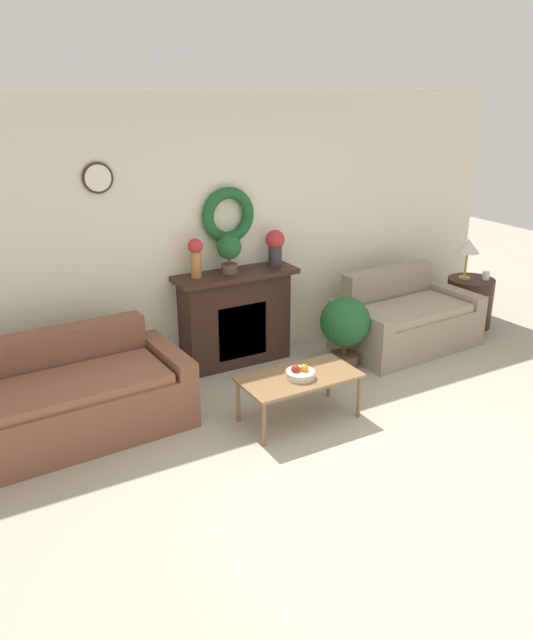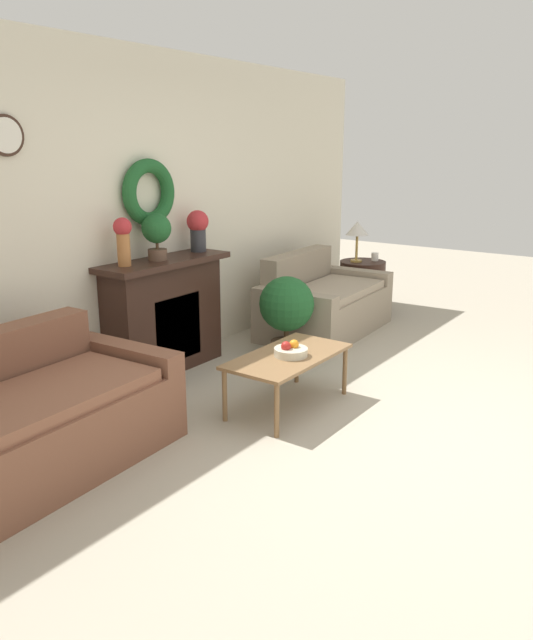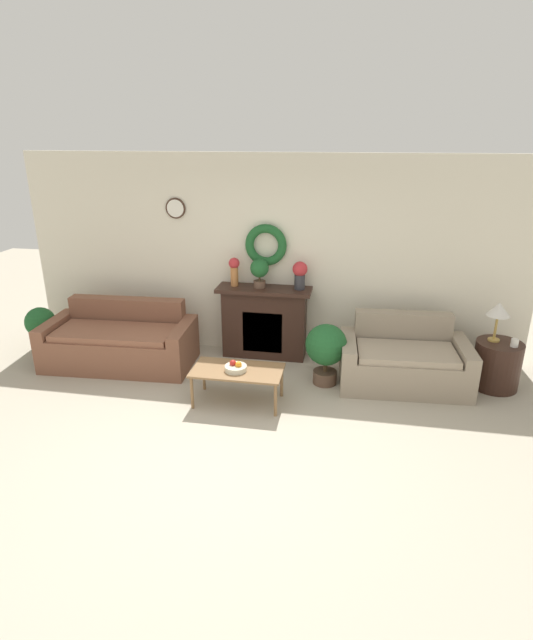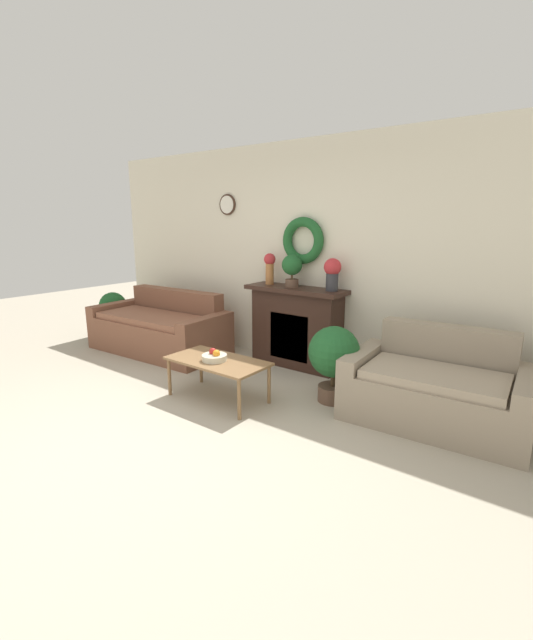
{
  "view_description": "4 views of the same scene",
  "coord_description": "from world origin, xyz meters",
  "px_view_note": "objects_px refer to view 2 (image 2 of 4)",
  "views": [
    {
      "loc": [
        -2.69,
        -2.98,
        2.74
      ],
      "look_at": [
        -0.21,
        1.42,
        0.83
      ],
      "focal_mm": 35.0,
      "sensor_mm": 36.0,
      "label": 1
    },
    {
      "loc": [
        -3.75,
        -1.37,
        1.91
      ],
      "look_at": [
        -0.08,
        1.26,
        0.65
      ],
      "focal_mm": 35.0,
      "sensor_mm": 36.0,
      "label": 2
    },
    {
      "loc": [
        1.14,
        -3.88,
        2.92
      ],
      "look_at": [
        0.17,
        1.46,
        0.88
      ],
      "focal_mm": 28.0,
      "sensor_mm": 36.0,
      "label": 3
    },
    {
      "loc": [
        2.74,
        -1.89,
        1.78
      ],
      "look_at": [
        0.23,
        1.45,
        0.8
      ],
      "focal_mm": 24.0,
      "sensor_mm": 36.0,
      "label": 4
    }
  ],
  "objects_px": {
    "side_table_by_loveseat": "(362,285)",
    "vase_on_mantel_left": "(123,238)",
    "fireplace": "(164,315)",
    "potted_plant_on_mantel": "(157,232)",
    "mug": "(375,257)",
    "coffee_table": "(288,360)",
    "table_lamp": "(357,230)",
    "vase_on_mantel_right": "(198,228)",
    "potted_plant_floor_by_loveseat": "(287,308)",
    "loveseat_right": "(323,304)",
    "couch_left": "(16,428)",
    "fruit_bowl": "(291,351)"
  },
  "relations": [
    {
      "from": "side_table_by_loveseat",
      "to": "vase_on_mantel_left",
      "type": "xyz_separation_m",
      "value": [
        -3.34,
        0.41,
        0.92
      ]
    },
    {
      "from": "fireplace",
      "to": "potted_plant_on_mantel",
      "type": "xyz_separation_m",
      "value": [
        -0.06,
        -0.01,
        0.72
      ]
    },
    {
      "from": "side_table_by_loveseat",
      "to": "mug",
      "type": "height_order",
      "value": "mug"
    },
    {
      "from": "side_table_by_loveseat",
      "to": "mug",
      "type": "xyz_separation_m",
      "value": [
        0.12,
        -0.1,
        0.34
      ]
    },
    {
      "from": "side_table_by_loveseat",
      "to": "vase_on_mantel_left",
      "type": "distance_m",
      "value": 3.49
    },
    {
      "from": "coffee_table",
      "to": "fireplace",
      "type": "bearing_deg",
      "value": 87.24
    },
    {
      "from": "table_lamp",
      "to": "vase_on_mantel_right",
      "type": "xyz_separation_m",
      "value": [
        -2.4,
        0.36,
        0.24
      ]
    },
    {
      "from": "table_lamp",
      "to": "potted_plant_floor_by_loveseat",
      "type": "relative_size",
      "value": 0.62
    },
    {
      "from": "vase_on_mantel_left",
      "to": "potted_plant_floor_by_loveseat",
      "type": "bearing_deg",
      "value": -27.9
    },
    {
      "from": "potted_plant_floor_by_loveseat",
      "to": "vase_on_mantel_left",
      "type": "bearing_deg",
      "value": 152.1
    },
    {
      "from": "vase_on_mantel_left",
      "to": "coffee_table",
      "type": "bearing_deg",
      "value": -75.56
    },
    {
      "from": "fireplace",
      "to": "vase_on_mantel_right",
      "type": "xyz_separation_m",
      "value": [
        0.47,
        0.01,
        0.7
      ]
    },
    {
      "from": "table_lamp",
      "to": "mug",
      "type": "distance_m",
      "value": 0.41
    },
    {
      "from": "mug",
      "to": "potted_plant_floor_by_loveseat",
      "type": "bearing_deg",
      "value": -175.33
    },
    {
      "from": "vase_on_mantel_right",
      "to": "potted_plant_floor_by_loveseat",
      "type": "relative_size",
      "value": 0.48
    },
    {
      "from": "side_table_by_loveseat",
      "to": "loveseat_right",
      "type": "bearing_deg",
      "value": -174.53
    },
    {
      "from": "loveseat_right",
      "to": "vase_on_mantel_right",
      "type": "xyz_separation_m",
      "value": [
        -1.36,
        0.52,
        0.91
      ]
    },
    {
      "from": "loveseat_right",
      "to": "vase_on_mantel_left",
      "type": "height_order",
      "value": "vase_on_mantel_left"
    },
    {
      "from": "couch_left",
      "to": "vase_on_mantel_right",
      "type": "distance_m",
      "value": 2.56
    },
    {
      "from": "couch_left",
      "to": "vase_on_mantel_left",
      "type": "height_order",
      "value": "vase_on_mantel_left"
    },
    {
      "from": "coffee_table",
      "to": "potted_plant_floor_by_loveseat",
      "type": "relative_size",
      "value": 1.33
    },
    {
      "from": "vase_on_mantel_left",
      "to": "potted_plant_on_mantel",
      "type": "height_order",
      "value": "potted_plant_on_mantel"
    },
    {
      "from": "loveseat_right",
      "to": "side_table_by_loveseat",
      "type": "height_order",
      "value": "loveseat_right"
    },
    {
      "from": "fireplace",
      "to": "vase_on_mantel_right",
      "type": "distance_m",
      "value": 0.85
    },
    {
      "from": "fruit_bowl",
      "to": "potted_plant_floor_by_loveseat",
      "type": "bearing_deg",
      "value": 35.3
    },
    {
      "from": "fireplace",
      "to": "coffee_table",
      "type": "bearing_deg",
      "value": -92.76
    },
    {
      "from": "coffee_table",
      "to": "fruit_bowl",
      "type": "relative_size",
      "value": 4.11
    },
    {
      "from": "loveseat_right",
      "to": "mug",
      "type": "distance_m",
      "value": 1.27
    },
    {
      "from": "vase_on_mantel_left",
      "to": "potted_plant_on_mantel",
      "type": "bearing_deg",
      "value": -3.3
    },
    {
      "from": "loveseat_right",
      "to": "vase_on_mantel_right",
      "type": "bearing_deg",
      "value": 155.81
    },
    {
      "from": "loveseat_right",
      "to": "fruit_bowl",
      "type": "relative_size",
      "value": 6.34
    },
    {
      "from": "potted_plant_floor_by_loveseat",
      "to": "potted_plant_on_mantel",
      "type": "bearing_deg",
      "value": 144.93
    },
    {
      "from": "side_table_by_loveseat",
      "to": "vase_on_mantel_right",
      "type": "xyz_separation_m",
      "value": [
        -2.46,
        0.41,
        0.91
      ]
    },
    {
      "from": "couch_left",
      "to": "coffee_table",
      "type": "relative_size",
      "value": 1.92
    },
    {
      "from": "potted_plant_floor_by_loveseat",
      "to": "couch_left",
      "type": "bearing_deg",
      "value": 178.16
    },
    {
      "from": "couch_left",
      "to": "table_lamp",
      "type": "height_order",
      "value": "table_lamp"
    },
    {
      "from": "fruit_bowl",
      "to": "vase_on_mantel_left",
      "type": "xyz_separation_m",
      "value": [
        -0.33,
        1.37,
        0.76
      ]
    },
    {
      "from": "fireplace",
      "to": "vase_on_mantel_left",
      "type": "bearing_deg",
      "value": 179.2
    },
    {
      "from": "table_lamp",
      "to": "mug",
      "type": "xyz_separation_m",
      "value": [
        0.19,
        -0.15,
        -0.33
      ]
    },
    {
      "from": "loveseat_right",
      "to": "potted_plant_floor_by_loveseat",
      "type": "distance_m",
      "value": 0.98
    },
    {
      "from": "fireplace",
      "to": "vase_on_mantel_right",
      "type": "bearing_deg",
      "value": 0.69
    },
    {
      "from": "fruit_bowl",
      "to": "potted_plant_on_mantel",
      "type": "xyz_separation_m",
      "value": [
        0.01,
        1.35,
        0.77
      ]
    },
    {
      "from": "fireplace",
      "to": "vase_on_mantel_left",
      "type": "height_order",
      "value": "vase_on_mantel_left"
    },
    {
      "from": "couch_left",
      "to": "fruit_bowl",
      "type": "relative_size",
      "value": 7.9
    },
    {
      "from": "side_table_by_loveseat",
      "to": "potted_plant_floor_by_loveseat",
      "type": "distance_m",
      "value": 2.07
    },
    {
      "from": "fireplace",
      "to": "couch_left",
      "type": "relative_size",
      "value": 0.64
    },
    {
      "from": "couch_left",
      "to": "loveseat_right",
      "type": "height_order",
      "value": "loveseat_right"
    },
    {
      "from": "table_lamp",
      "to": "mug",
      "type": "relative_size",
      "value": 5.1
    },
    {
      "from": "mug",
      "to": "potted_plant_floor_by_loveseat",
      "type": "relative_size",
      "value": 0.12
    },
    {
      "from": "couch_left",
      "to": "loveseat_right",
      "type": "distance_m",
      "value": 3.68
    }
  ]
}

